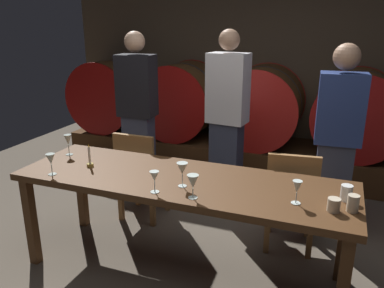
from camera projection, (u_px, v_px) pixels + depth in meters
back_wall at (274, 62)px, 5.13m from camera, size 5.77×0.24×2.65m
barrel_shelf at (261, 157)px, 4.99m from camera, size 5.19×0.90×0.36m
wine_barrel_far_left at (112, 95)px, 5.53m from camera, size 0.99×0.83×0.99m
wine_barrel_left at (182, 100)px, 5.16m from camera, size 0.99×0.83×0.99m
wine_barrel_center at (261, 106)px, 4.80m from camera, size 0.99×0.83×0.99m
wine_barrel_right at (357, 113)px, 4.42m from camera, size 0.99×0.83×0.99m
dining_table at (181, 188)px, 2.81m from camera, size 2.44×0.76×0.78m
chair_left at (140, 172)px, 3.67m from camera, size 0.40×0.40×0.88m
chair_right at (291, 196)px, 3.16m from camera, size 0.44×0.44×0.88m
guest_left at (138, 115)px, 4.08m from camera, size 0.39×0.26×1.76m
guest_center at (227, 120)px, 3.84m from camera, size 0.40×0.28×1.78m
guest_right at (337, 140)px, 3.34m from camera, size 0.40×0.27×1.69m
candle_center at (90, 161)px, 2.99m from camera, size 0.05×0.05×0.18m
wine_glass_far_left at (68, 141)px, 3.23m from camera, size 0.06×0.06×0.18m
wine_glass_left at (51, 160)px, 2.82m from camera, size 0.07×0.07×0.16m
wine_glass_center_left at (154, 177)px, 2.53m from camera, size 0.06×0.06×0.15m
wine_glass_center_right at (182, 169)px, 2.61m from camera, size 0.08×0.08×0.17m
wine_glass_right at (193, 182)px, 2.44m from camera, size 0.08×0.08×0.16m
wine_glass_far_right at (297, 188)px, 2.37m from camera, size 0.06×0.06×0.15m
cup_left at (334, 205)px, 2.29m from camera, size 0.08×0.08×0.08m
cup_center at (346, 193)px, 2.43m from camera, size 0.07×0.07×0.10m
cup_right at (353, 203)px, 2.29m from camera, size 0.07×0.07×0.10m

